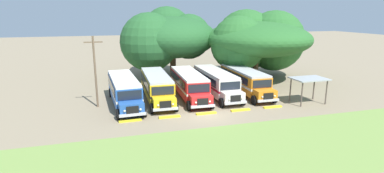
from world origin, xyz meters
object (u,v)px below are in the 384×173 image
object	(u,v)px
parked_bus_slot_0	(124,89)
parked_bus_slot_4	(245,80)
utility_pole	(95,70)
waiting_shelter	(309,81)
parked_bus_slot_3	(216,81)
broad_shade_tree	(168,37)
secondary_tree	(256,40)
parked_bus_slot_2	(189,84)
parked_bus_slot_1	(157,85)

from	to	relation	value
parked_bus_slot_0	parked_bus_slot_4	distance (m)	14.30
parked_bus_slot_4	utility_pole	world-z (taller)	utility_pole
parked_bus_slot_4	waiting_shelter	bearing A→B (deg)	38.90
parked_bus_slot_3	utility_pole	size ratio (longest dim) A/B	1.50
broad_shade_tree	waiting_shelter	world-z (taller)	broad_shade_tree
parked_bus_slot_3	broad_shade_tree	world-z (taller)	broad_shade_tree
parked_bus_slot_3	broad_shade_tree	distance (m)	12.84
secondary_tree	parked_bus_slot_2	bearing A→B (deg)	-147.91
parked_bus_slot_2	parked_bus_slot_4	bearing A→B (deg)	92.84
parked_bus_slot_2	parked_bus_slot_1	bearing A→B (deg)	-89.50
secondary_tree	parked_bus_slot_4	bearing A→B (deg)	-124.54
parked_bus_slot_4	parked_bus_slot_3	bearing A→B (deg)	-91.20
parked_bus_slot_1	parked_bus_slot_3	xyz separation A→B (m)	(6.98, 0.03, 0.00)
parked_bus_slot_4	secondary_tree	world-z (taller)	secondary_tree
broad_shade_tree	secondary_tree	xyz separation A→B (m)	(12.03, -4.16, -0.42)
broad_shade_tree	utility_pole	distance (m)	16.55
parked_bus_slot_2	secondary_tree	distance (m)	14.99
utility_pole	waiting_shelter	size ratio (longest dim) A/B	2.01
utility_pole	parked_bus_slot_2	bearing A→B (deg)	5.33
parked_bus_slot_2	utility_pole	bearing A→B (deg)	-82.00
broad_shade_tree	secondary_tree	bearing A→B (deg)	-19.08
parked_bus_slot_3	parked_bus_slot_4	size ratio (longest dim) A/B	1.00
parked_bus_slot_0	parked_bus_slot_1	xyz separation A→B (m)	(3.61, 0.77, 0.00)
broad_shade_tree	utility_pole	world-z (taller)	broad_shade_tree
broad_shade_tree	utility_pole	size ratio (longest dim) A/B	1.94
parked_bus_slot_0	waiting_shelter	xyz separation A→B (m)	(18.84, -5.22, 0.87)
utility_pole	waiting_shelter	distance (m)	22.20
parked_bus_slot_2	broad_shade_tree	xyz separation A→B (m)	(0.22, 11.85, 4.37)
parked_bus_slot_2	parked_bus_slot_3	bearing A→B (deg)	95.62
parked_bus_slot_3	parked_bus_slot_4	distance (m)	3.70
broad_shade_tree	parked_bus_slot_1	bearing A→B (deg)	-108.52
parked_bus_slot_2	secondary_tree	world-z (taller)	secondary_tree
parked_bus_slot_2	broad_shade_tree	bearing A→B (deg)	-178.41
parked_bus_slot_4	parked_bus_slot_1	bearing A→B (deg)	-89.54
parked_bus_slot_0	waiting_shelter	world-z (taller)	parked_bus_slot_0
parked_bus_slot_0	broad_shade_tree	size ratio (longest dim) A/B	0.78
parked_bus_slot_3	secondary_tree	distance (m)	12.35
parked_bus_slot_1	parked_bus_slot_3	bearing A→B (deg)	92.32
secondary_tree	waiting_shelter	size ratio (longest dim) A/B	4.47
parked_bus_slot_3	parked_bus_slot_1	bearing A→B (deg)	-89.59
broad_shade_tree	utility_pole	bearing A→B (deg)	-128.83
parked_bus_slot_3	secondary_tree	xyz separation A→B (m)	(8.97, 7.52, 3.95)
parked_bus_slot_1	utility_pole	size ratio (longest dim) A/B	1.51
waiting_shelter	parked_bus_slot_2	bearing A→B (deg)	153.11
parked_bus_slot_0	parked_bus_slot_3	bearing A→B (deg)	91.63
parked_bus_slot_1	parked_bus_slot_2	xyz separation A→B (m)	(3.70, -0.14, 0.00)
parked_bus_slot_3	broad_shade_tree	size ratio (longest dim) A/B	0.77
parked_bus_slot_2	utility_pole	world-z (taller)	utility_pole
parked_bus_slot_3	secondary_tree	bearing A→B (deg)	130.12
parked_bus_slot_0	parked_bus_slot_4	bearing A→B (deg)	89.93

